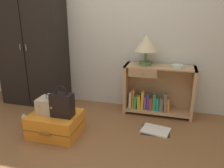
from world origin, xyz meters
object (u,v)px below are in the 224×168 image
bookshelf (156,91)px  train_case (50,105)px  open_book_on_floor (156,130)px  bottle (25,122)px  wardrobe (32,45)px  table_lamp (146,44)px  handbag (62,105)px  suitcase_large (56,124)px  bowl (177,66)px

bookshelf → train_case: (-1.21, -0.92, 0.03)m
open_book_on_floor → bottle: bearing=-167.5°
wardrobe → table_lamp: (1.78, 0.05, 0.07)m
train_case → bottle: bearing=179.0°
handbag → bottle: size_ratio=1.95×
wardrobe → open_book_on_floor: (2.02, -0.48, -0.95)m
wardrobe → open_book_on_floor: wardrobe is taller
bottle → open_book_on_floor: bottle is taller
train_case → bookshelf: bearing=37.3°
handbag → open_book_on_floor: size_ratio=0.98×
bookshelf → open_book_on_floor: size_ratio=2.55×
table_lamp → suitcase_large: size_ratio=0.71×
bookshelf → handbag: (-1.03, -0.97, 0.08)m
bottle → suitcase_large: bearing=-3.2°
train_case → bottle: 0.50m
bookshelf → open_book_on_floor: bookshelf is taller
table_lamp → bottle: 1.95m
bookshelf → suitcase_large: bookshelf is taller
suitcase_large → handbag: handbag is taller
bookshelf → suitcase_large: size_ratio=1.63×
table_lamp → bowl: bearing=-4.2°
bottle → handbag: bearing=-5.0°
bowl → handbag: 1.62m
suitcase_large → train_case: train_case is taller
bookshelf → handbag: size_ratio=2.60×
wardrobe → handbag: bearing=-44.0°
bookshelf → suitcase_large: 1.50m
train_case → bowl: bearing=30.7°
table_lamp → open_book_on_floor: table_lamp is taller
wardrobe → handbag: size_ratio=5.02×
table_lamp → train_case: 1.53m
table_lamp → bowl: table_lamp is taller
suitcase_large → handbag: size_ratio=1.60×
suitcase_large → table_lamp: bearing=43.7°
table_lamp → suitcase_large: 1.61m
table_lamp → handbag: bearing=-131.6°
bowl → handbag: size_ratio=0.40×
suitcase_large → open_book_on_floor: bearing=18.3°
suitcase_large → handbag: bearing=-11.5°
table_lamp → open_book_on_floor: 1.18m
bowl → bottle: 2.18m
wardrobe → table_lamp: size_ratio=4.45×
suitcase_large → open_book_on_floor: size_ratio=1.57×
bowl → bottle: bowl is taller
suitcase_large → train_case: bearing=162.4°
wardrobe → handbag: 1.40m
train_case → wardrobe: bearing=131.1°
bowl → suitcase_large: (-1.41, -0.90, -0.62)m
bookshelf → table_lamp: bearing=-175.2°
wardrobe → train_case: (0.75, -0.86, -0.59)m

